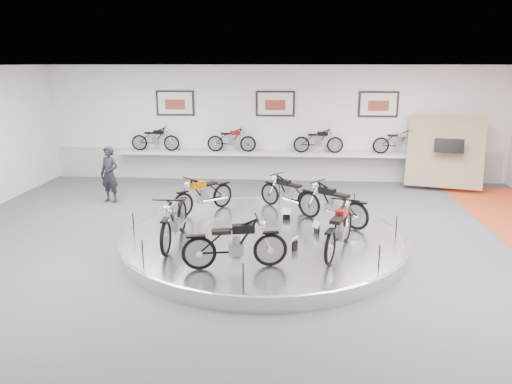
# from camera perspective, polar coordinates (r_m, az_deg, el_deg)

# --- Properties ---
(floor) EXTENTS (16.00, 16.00, 0.00)m
(floor) POSITION_cam_1_polar(r_m,az_deg,el_deg) (11.19, 0.79, -6.75)
(floor) COLOR #4F4F52
(floor) RESTS_ON ground
(ceiling) EXTENTS (16.00, 16.00, 0.00)m
(ceiling) POSITION_cam_1_polar(r_m,az_deg,el_deg) (10.43, 0.87, 14.19)
(ceiling) COLOR white
(ceiling) RESTS_ON wall_back
(wall_back) EXTENTS (16.00, 0.00, 16.00)m
(wall_back) POSITION_cam_1_polar(r_m,az_deg,el_deg) (17.54, 2.20, 7.79)
(wall_back) COLOR white
(wall_back) RESTS_ON floor
(wall_front) EXTENTS (16.00, 0.00, 16.00)m
(wall_front) POSITION_cam_1_polar(r_m,az_deg,el_deg) (4.03, -5.38, -16.36)
(wall_front) COLOR white
(wall_front) RESTS_ON floor
(dado_band) EXTENTS (15.68, 0.04, 1.10)m
(dado_band) POSITION_cam_1_polar(r_m,az_deg,el_deg) (17.75, 2.16, 3.13)
(dado_band) COLOR #BCBCBA
(dado_band) RESTS_ON floor
(display_platform) EXTENTS (6.40, 6.40, 0.30)m
(display_platform) POSITION_cam_1_polar(r_m,az_deg,el_deg) (11.42, 0.88, -5.50)
(display_platform) COLOR silver
(display_platform) RESTS_ON floor
(platform_rim) EXTENTS (6.40, 6.40, 0.10)m
(platform_rim) POSITION_cam_1_polar(r_m,az_deg,el_deg) (11.38, 0.88, -4.93)
(platform_rim) COLOR #B2B2BA
(platform_rim) RESTS_ON display_platform
(shelf) EXTENTS (11.00, 0.55, 0.10)m
(shelf) POSITION_cam_1_polar(r_m,az_deg,el_deg) (17.39, 2.14, 4.40)
(shelf) COLOR silver
(shelf) RESTS_ON wall_back
(poster_left) EXTENTS (1.35, 0.06, 0.88)m
(poster_left) POSITION_cam_1_polar(r_m,az_deg,el_deg) (17.90, -9.22, 10.00)
(poster_left) COLOR silver
(poster_left) RESTS_ON wall_back
(poster_center) EXTENTS (1.35, 0.06, 0.88)m
(poster_center) POSITION_cam_1_polar(r_m,az_deg,el_deg) (17.43, 2.22, 10.06)
(poster_center) COLOR silver
(poster_center) RESTS_ON wall_back
(poster_right) EXTENTS (1.35, 0.06, 0.88)m
(poster_right) POSITION_cam_1_polar(r_m,az_deg,el_deg) (17.66, 13.81, 9.72)
(poster_right) COLOR silver
(poster_right) RESTS_ON wall_back
(display_panel) EXTENTS (2.56, 1.52, 2.30)m
(display_panel) POSITION_cam_1_polar(r_m,az_deg,el_deg) (17.47, 20.80, 4.34)
(display_panel) COLOR #9C8865
(display_panel) RESTS_ON floor
(shelf_bike_a) EXTENTS (1.22, 0.43, 0.73)m
(shelf_bike_a) POSITION_cam_1_polar(r_m,az_deg,el_deg) (17.97, -11.43, 5.80)
(shelf_bike_a) COLOR black
(shelf_bike_a) RESTS_ON shelf
(shelf_bike_b) EXTENTS (1.22, 0.43, 0.73)m
(shelf_bike_b) POSITION_cam_1_polar(r_m,az_deg,el_deg) (17.44, -2.81, 5.81)
(shelf_bike_b) COLOR maroon
(shelf_bike_b) RESTS_ON shelf
(shelf_bike_c) EXTENTS (1.22, 0.43, 0.73)m
(shelf_bike_c) POSITION_cam_1_polar(r_m,az_deg,el_deg) (17.33, 7.13, 5.66)
(shelf_bike_c) COLOR black
(shelf_bike_c) RESTS_ON shelf
(shelf_bike_d) EXTENTS (1.22, 0.43, 0.73)m
(shelf_bike_d) POSITION_cam_1_polar(r_m,az_deg,el_deg) (17.68, 15.94, 5.38)
(shelf_bike_d) COLOR silver
(shelf_bike_d) RESTS_ON shelf
(bike_a) EXTENTS (1.71, 1.54, 1.01)m
(bike_a) POSITION_cam_1_polar(r_m,az_deg,el_deg) (12.07, 8.70, -1.30)
(bike_a) COLOR black
(bike_a) RESTS_ON display_platform
(bike_b) EXTENTS (1.58, 1.40, 0.92)m
(bike_b) POSITION_cam_1_polar(r_m,az_deg,el_deg) (13.13, 3.67, -0.05)
(bike_b) COLOR black
(bike_b) RESTS_ON display_platform
(bike_c) EXTENTS (1.52, 1.63, 0.97)m
(bike_c) POSITION_cam_1_polar(r_m,az_deg,el_deg) (12.91, -6.06, -0.24)
(bike_c) COLOR #C75400
(bike_c) RESTS_ON display_platform
(bike_d) EXTENTS (0.67, 1.87, 1.10)m
(bike_d) POSITION_cam_1_polar(r_m,az_deg,el_deg) (10.80, -9.35, -2.98)
(bike_d) COLOR silver
(bike_d) RESTS_ON display_platform
(bike_e) EXTENTS (1.78, 0.93, 0.99)m
(bike_e) POSITION_cam_1_polar(r_m,az_deg,el_deg) (9.38, -2.43, -5.86)
(bike_e) COLOR black
(bike_e) RESTS_ON display_platform
(bike_f) EXTENTS (1.15, 1.86, 1.03)m
(bike_f) POSITION_cam_1_polar(r_m,az_deg,el_deg) (10.26, 9.49, -4.12)
(bike_f) COLOR maroon
(bike_f) RESTS_ON display_platform
(visitor) EXTENTS (0.72, 0.59, 1.69)m
(visitor) POSITION_cam_1_polar(r_m,az_deg,el_deg) (15.45, -16.39, 1.94)
(visitor) COLOR black
(visitor) RESTS_ON floor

